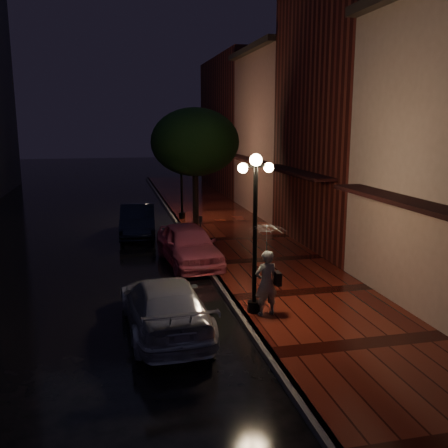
{
  "coord_description": "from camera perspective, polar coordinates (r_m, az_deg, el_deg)",
  "views": [
    {
      "loc": [
        -3.32,
        -17.44,
        5.25
      ],
      "look_at": [
        0.86,
        0.96,
        1.4
      ],
      "focal_mm": 40.0,
      "sensor_mm": 36.0,
      "label": 1
    }
  ],
  "objects": [
    {
      "name": "storefront_mid",
      "position": [
        22.01,
        15.5,
        11.78
      ],
      "size": [
        5.0,
        8.0,
        11.0
      ],
      "primitive_type": "cube",
      "color": "#511914",
      "rests_on": "ground"
    },
    {
      "name": "storefront_far",
      "position": [
        29.32,
        7.94,
        9.96
      ],
      "size": [
        5.0,
        8.0,
        9.0
      ],
      "primitive_type": "cube",
      "color": "#8C5951",
      "rests_on": "ground"
    },
    {
      "name": "pink_car",
      "position": [
        18.74,
        -4.08,
        -2.35
      ],
      "size": [
        2.27,
        4.65,
        1.53
      ],
      "primitive_type": "imported",
      "rotation": [
        0.0,
        0.0,
        0.11
      ],
      "color": "#D55771",
      "rests_on": "ground"
    },
    {
      "name": "storefront_extra",
      "position": [
        38.83,
        2.67,
        11.16
      ],
      "size": [
        5.0,
        12.0,
        10.0
      ],
      "primitive_type": "cube",
      "color": "#511914",
      "rests_on": "ground"
    },
    {
      "name": "parking_meter",
      "position": [
        20.34,
        -2.69,
        -0.57
      ],
      "size": [
        0.13,
        0.1,
        1.38
      ],
      "rotation": [
        0.0,
        0.0,
        -0.07
      ],
      "color": "black",
      "rests_on": "sidewalk"
    },
    {
      "name": "streetlamp_near",
      "position": [
        13.24,
        3.57,
        -0.05
      ],
      "size": [
        0.96,
        0.36,
        4.31
      ],
      "color": "black",
      "rests_on": "sidewalk"
    },
    {
      "name": "silver_car",
      "position": [
        12.91,
        -6.8,
        -9.2
      ],
      "size": [
        2.2,
        4.9,
        1.39
      ],
      "primitive_type": "imported",
      "rotation": [
        0.0,
        0.0,
        3.19
      ],
      "color": "#B5B5BD",
      "rests_on": "ground"
    },
    {
      "name": "ground",
      "position": [
        18.51,
        -1.94,
        -4.95
      ],
      "size": [
        120.0,
        120.0,
        0.0
      ],
      "primitive_type": "plane",
      "color": "black",
      "rests_on": "ground"
    },
    {
      "name": "navy_car",
      "position": [
        23.75,
        -9.84,
        0.4
      ],
      "size": [
        1.84,
        4.55,
        1.47
      ],
      "primitive_type": "imported",
      "rotation": [
        0.0,
        0.0,
        -0.07
      ],
      "color": "black",
      "rests_on": "ground"
    },
    {
      "name": "woman_with_umbrella",
      "position": [
        13.24,
        4.91,
        -3.59
      ],
      "size": [
        1.04,
        1.06,
        2.51
      ],
      "rotation": [
        0.0,
        0.0,
        3.31
      ],
      "color": "silver",
      "rests_on": "sidewalk"
    },
    {
      "name": "sidewalk",
      "position": [
        19.02,
        4.75,
        -4.3
      ],
      "size": [
        4.5,
        60.0,
        0.15
      ],
      "primitive_type": "cube",
      "color": "#42110B",
      "rests_on": "ground"
    },
    {
      "name": "street_tree",
      "position": [
        23.78,
        -3.32,
        9.09
      ],
      "size": [
        4.16,
        4.16,
        5.8
      ],
      "color": "black",
      "rests_on": "sidewalk"
    },
    {
      "name": "curb",
      "position": [
        18.49,
        -1.94,
        -4.73
      ],
      "size": [
        0.25,
        60.0,
        0.15
      ],
      "primitive_type": "cube",
      "color": "#595451",
      "rests_on": "ground"
    },
    {
      "name": "streetlamp_far",
      "position": [
        26.82,
        -4.89,
        5.82
      ],
      "size": [
        0.96,
        0.36,
        4.31
      ],
      "color": "black",
      "rests_on": "sidewalk"
    }
  ]
}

